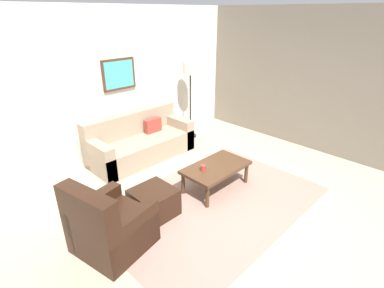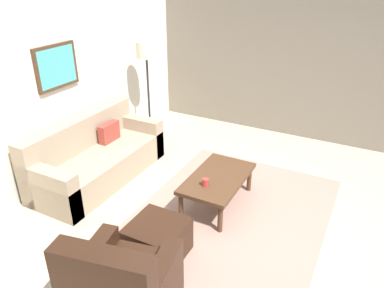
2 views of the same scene
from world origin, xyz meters
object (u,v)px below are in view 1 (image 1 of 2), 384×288
(armchair_leather, at_px, (108,229))
(coffee_table, at_px, (216,169))
(cup, at_px, (203,168))
(lamp_standing, at_px, (190,76))
(framed_artwork, at_px, (119,74))
(ottoman, at_px, (154,202))
(couch_main, at_px, (139,142))

(armchair_leather, distance_m, coffee_table, 1.96)
(cup, xyz_separation_m, lamp_standing, (1.52, 1.81, 0.95))
(armchair_leather, bearing_deg, framed_artwork, 52.58)
(ottoman, relative_size, framed_artwork, 0.82)
(framed_artwork, bearing_deg, cup, -90.47)
(couch_main, distance_m, cup, 1.82)
(cup, xyz_separation_m, framed_artwork, (0.02, 2.21, 1.14))
(armchair_leather, relative_size, coffee_table, 0.86)
(lamp_standing, bearing_deg, couch_main, -179.94)
(lamp_standing, bearing_deg, coffee_table, -124.13)
(couch_main, relative_size, armchair_leather, 2.17)
(couch_main, xyz_separation_m, armchair_leather, (-1.77, -1.85, 0.01))
(framed_artwork, bearing_deg, ottoman, -113.51)
(armchair_leather, distance_m, lamp_standing, 3.87)
(armchair_leather, distance_m, framed_artwork, 3.11)
(armchair_leather, distance_m, ottoman, 0.83)
(cup, bearing_deg, ottoman, 171.99)
(cup, relative_size, lamp_standing, 0.05)
(ottoman, xyz_separation_m, lamp_standing, (2.41, 1.68, 1.21))
(lamp_standing, bearing_deg, armchair_leather, -150.16)
(cup, bearing_deg, couch_main, 87.72)
(couch_main, distance_m, armchair_leather, 2.56)
(ottoman, bearing_deg, lamp_standing, 34.99)
(armchair_leather, height_order, cup, armchair_leather)
(ottoman, height_order, lamp_standing, lamp_standing)
(couch_main, distance_m, lamp_standing, 1.82)
(framed_artwork, bearing_deg, coffee_table, -83.83)
(armchair_leather, relative_size, lamp_standing, 0.56)
(coffee_table, distance_m, cup, 0.28)
(cup, relative_size, framed_artwork, 0.14)
(armchair_leather, relative_size, ottoman, 1.70)
(cup, distance_m, lamp_standing, 2.55)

